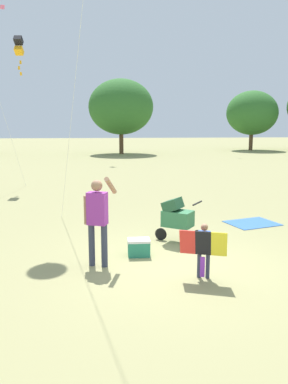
{
  "coord_description": "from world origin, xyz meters",
  "views": [
    {
      "loc": [
        -1.18,
        -7.19,
        2.7
      ],
      "look_at": [
        -0.51,
        0.65,
        1.3
      ],
      "focal_mm": 37.03,
      "sensor_mm": 36.0,
      "label": 1
    }
  ],
  "objects_px": {
    "person_adult_flyer": "(97,215)",
    "cooler_box": "(139,247)",
    "kite_orange_delta": "(19,46)",
    "child_with_butterfly_kite": "(204,246)",
    "picnic_blanket": "(252,223)",
    "stroller": "(177,216)"
  },
  "relations": [
    {
      "from": "stroller",
      "to": "cooler_box",
      "type": "distance_m",
      "value": 1.3
    },
    {
      "from": "person_adult_flyer",
      "to": "kite_orange_delta",
      "type": "distance_m",
      "value": 11.28
    },
    {
      "from": "cooler_box",
      "to": "person_adult_flyer",
      "type": "bearing_deg",
      "value": -147.97
    },
    {
      "from": "child_with_butterfly_kite",
      "to": "stroller",
      "type": "xyz_separation_m",
      "value": [
        -0.11,
        2.11,
        0.01
      ]
    },
    {
      "from": "kite_orange_delta",
      "to": "person_adult_flyer",
      "type": "bearing_deg",
      "value": -71.12
    },
    {
      "from": "picnic_blanket",
      "to": "person_adult_flyer",
      "type": "bearing_deg",
      "value": -144.98
    },
    {
      "from": "stroller",
      "to": "kite_orange_delta",
      "type": "xyz_separation_m",
      "value": [
        -5.04,
        8.39,
        5.05
      ]
    },
    {
      "from": "person_adult_flyer",
      "to": "cooler_box",
      "type": "xyz_separation_m",
      "value": [
        0.81,
        0.5,
        -0.82
      ]
    },
    {
      "from": "kite_orange_delta",
      "to": "picnic_blanket",
      "type": "xyz_separation_m",
      "value": [
        7.36,
        -6.89,
        -5.65
      ]
    },
    {
      "from": "child_with_butterfly_kite",
      "to": "picnic_blanket",
      "type": "bearing_deg",
      "value": 58.64
    },
    {
      "from": "person_adult_flyer",
      "to": "cooler_box",
      "type": "bearing_deg",
      "value": 32.03
    },
    {
      "from": "stroller",
      "to": "picnic_blanket",
      "type": "distance_m",
      "value": 2.82
    },
    {
      "from": "kite_orange_delta",
      "to": "cooler_box",
      "type": "height_order",
      "value": "kite_orange_delta"
    },
    {
      "from": "person_adult_flyer",
      "to": "kite_orange_delta",
      "type": "bearing_deg",
      "value": 108.88
    },
    {
      "from": "person_adult_flyer",
      "to": "kite_orange_delta",
      "type": "xyz_separation_m",
      "value": [
        -3.32,
        9.72,
        4.66
      ]
    },
    {
      "from": "child_with_butterfly_kite",
      "to": "cooler_box",
      "type": "bearing_deg",
      "value": 128.43
    },
    {
      "from": "picnic_blanket",
      "to": "cooler_box",
      "type": "relative_size",
      "value": 2.82
    },
    {
      "from": "picnic_blanket",
      "to": "stroller",
      "type": "bearing_deg",
      "value": -146.95
    },
    {
      "from": "child_with_butterfly_kite",
      "to": "picnic_blanket",
      "type": "relative_size",
      "value": 0.77
    },
    {
      "from": "person_adult_flyer",
      "to": "cooler_box",
      "type": "height_order",
      "value": "person_adult_flyer"
    },
    {
      "from": "picnic_blanket",
      "to": "cooler_box",
      "type": "distance_m",
      "value": 3.98
    },
    {
      "from": "child_with_butterfly_kite",
      "to": "person_adult_flyer",
      "type": "distance_m",
      "value": 2.03
    }
  ]
}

